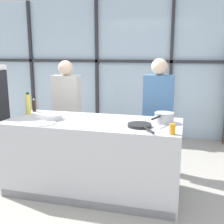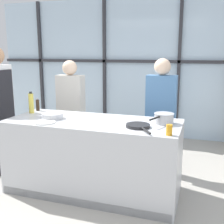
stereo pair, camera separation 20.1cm
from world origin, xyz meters
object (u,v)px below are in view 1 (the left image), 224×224
(spectator_center_left, at_px, (158,109))
(mixing_bowl, at_px, (51,117))
(oil_bottle, at_px, (28,104))
(spectator_far_left, at_px, (67,106))
(saucepan, at_px, (164,117))
(white_plate, at_px, (45,123))
(frying_pan, at_px, (140,125))
(pepper_grinder, at_px, (34,106))
(juice_glass_near, at_px, (172,129))

(spectator_center_left, xyz_separation_m, mixing_bowl, (-1.21, -0.88, 0.01))
(spectator_center_left, distance_m, mixing_bowl, 1.50)
(spectator_center_left, bearing_deg, oil_bottle, 22.32)
(spectator_far_left, height_order, oil_bottle, spectator_far_left)
(saucepan, bearing_deg, white_plate, -163.26)
(frying_pan, distance_m, mixing_bowl, 1.11)
(spectator_far_left, relative_size, saucepan, 3.95)
(oil_bottle, bearing_deg, mixing_bowl, -24.89)
(saucepan, bearing_deg, oil_bottle, 179.18)
(spectator_far_left, height_order, spectator_center_left, spectator_center_left)
(spectator_center_left, height_order, pepper_grinder, spectator_center_left)
(spectator_center_left, height_order, white_plate, spectator_center_left)
(spectator_far_left, bearing_deg, oil_bottle, 69.51)
(oil_bottle, bearing_deg, saucepan, -0.82)
(spectator_center_left, distance_m, pepper_grinder, 1.74)
(oil_bottle, bearing_deg, pepper_grinder, 93.44)
(spectator_far_left, relative_size, spectator_center_left, 0.98)
(saucepan, height_order, juice_glass_near, saucepan)
(saucepan, distance_m, juice_glass_near, 0.47)
(frying_pan, height_order, juice_glass_near, juice_glass_near)
(spectator_far_left, xyz_separation_m, juice_glass_near, (1.65, -1.16, 0.05))
(spectator_far_left, bearing_deg, juice_glass_near, 145.02)
(spectator_center_left, bearing_deg, juice_glass_near, 102.37)
(spectator_center_left, height_order, oil_bottle, spectator_center_left)
(pepper_grinder, bearing_deg, frying_pan, -16.00)
(spectator_far_left, bearing_deg, spectator_center_left, -180.00)
(frying_pan, xyz_separation_m, white_plate, (-1.09, -0.15, -0.01))
(mixing_bowl, distance_m, pepper_grinder, 0.58)
(spectator_far_left, bearing_deg, white_plate, 100.64)
(spectator_far_left, height_order, frying_pan, spectator_far_left)
(mixing_bowl, bearing_deg, oil_bottle, 155.11)
(spectator_center_left, xyz_separation_m, oil_bottle, (-1.65, -0.68, 0.11))
(saucepan, distance_m, white_plate, 1.39)
(spectator_center_left, bearing_deg, spectator_far_left, 0.00)
(frying_pan, xyz_separation_m, mixing_bowl, (-1.11, 0.08, 0.02))
(spectator_far_left, distance_m, juice_glass_near, 2.02)
(spectator_center_left, xyz_separation_m, pepper_grinder, (-1.66, -0.51, 0.06))
(spectator_far_left, bearing_deg, frying_pan, 143.45)
(frying_pan, height_order, white_plate, frying_pan)
(mixing_bowl, relative_size, juice_glass_near, 2.40)
(saucepan, bearing_deg, pepper_grinder, 173.91)
(frying_pan, height_order, saucepan, saucepan)
(frying_pan, relative_size, mixing_bowl, 1.62)
(spectator_far_left, relative_size, mixing_bowl, 6.05)
(white_plate, distance_m, juice_glass_near, 1.45)
(spectator_center_left, distance_m, juice_glass_near, 1.18)
(white_plate, height_order, pepper_grinder, pepper_grinder)
(spectator_center_left, bearing_deg, mixing_bowl, 35.99)
(oil_bottle, relative_size, pepper_grinder, 1.59)
(mixing_bowl, bearing_deg, spectator_center_left, 35.99)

